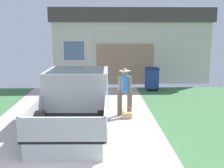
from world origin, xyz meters
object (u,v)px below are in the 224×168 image
object	(u,v)px
pickup_truck	(78,98)
house_with_garage	(128,44)
handbag	(127,115)
wheeled_trash_bin	(152,78)
person_with_hat	(125,90)

from	to	relation	value
pickup_truck	house_with_garage	distance (m)	9.10
pickup_truck	handbag	world-z (taller)	pickup_truck
house_with_garage	wheeled_trash_bin	size ratio (longest dim) A/B	8.00
pickup_truck	person_with_hat	bearing A→B (deg)	17.26
person_with_hat	handbag	world-z (taller)	person_with_hat
handbag	pickup_truck	bearing A→B (deg)	-174.95
person_with_hat	house_with_garage	world-z (taller)	house_with_garage
pickup_truck	person_with_hat	xyz separation A→B (m)	(1.56, 0.44, 0.17)
pickup_truck	wheeled_trash_bin	bearing A→B (deg)	56.59
handbag	wheeled_trash_bin	distance (m)	4.80
pickup_truck	person_with_hat	world-z (taller)	person_with_hat
person_with_hat	wheeled_trash_bin	world-z (taller)	person_with_hat
person_with_hat	house_with_garage	xyz separation A→B (m)	(0.86, 8.23, 1.18)
person_with_hat	house_with_garage	bearing A→B (deg)	-90.83
pickup_truck	person_with_hat	size ratio (longest dim) A/B	3.15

